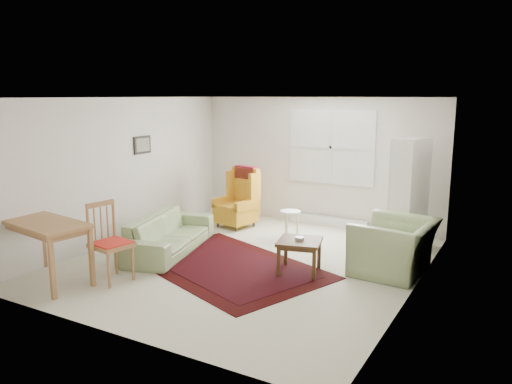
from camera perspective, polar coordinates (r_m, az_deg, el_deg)
The scene contains 10 objects.
room at distance 7.65m, azimuth -0.20°, elevation 1.39°, with size 5.04×5.54×2.51m.
rug at distance 7.62m, azimuth -3.50°, elevation -8.31°, with size 3.05×1.96×0.03m, color black, non-canonical shape.
sofa at distance 8.29m, azimuth -9.96°, elevation -3.94°, with size 2.08×0.81×0.84m, color #8DA26C.
armchair at distance 7.48m, azimuth 15.58°, elevation -5.47°, with size 1.19×1.04×0.93m, color #8DA26C.
wingback_chair at distance 9.67m, azimuth -2.35°, elevation -0.63°, with size 0.67×0.71×1.17m, color gold, non-canonical shape.
coffee_table at distance 7.30m, azimuth 4.98°, elevation -7.30°, with size 0.60×0.60×0.49m, color #492F16, non-canonical shape.
stool at distance 9.06m, azimuth 3.93°, elevation -3.64°, with size 0.37×0.37×0.49m, color white, non-canonical shape.
cabinet at distance 8.68m, azimuth 17.15°, elevation -0.17°, with size 0.39×0.74×1.85m, color silver, non-canonical shape.
desk at distance 7.44m, azimuth -22.77°, elevation -6.33°, with size 1.35×0.68×0.86m, color #A87544, non-canonical shape.
desk_chair at distance 7.15m, azimuth -16.20°, elevation -5.59°, with size 0.48×0.48×1.10m, color #A87544, non-canonical shape.
Camera 1 is at (3.75, -6.35, 2.54)m, focal length 35.00 mm.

